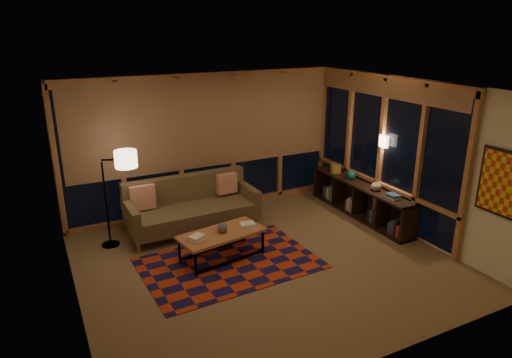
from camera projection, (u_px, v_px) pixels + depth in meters
name	position (u px, v px, depth m)	size (l,w,h in m)	color
floor	(266.00, 262.00, 7.14)	(5.50, 5.00, 0.01)	olive
ceiling	(267.00, 88.00, 6.28)	(5.50, 5.00, 0.01)	white
walls	(266.00, 180.00, 6.71)	(5.51, 5.01, 2.70)	beige
window_wall_back	(207.00, 144.00, 8.76)	(5.30, 0.16, 2.60)	#B56B43
window_wall_right	(380.00, 150.00, 8.36)	(0.16, 3.70, 2.60)	#B56B43
wall_art	(503.00, 184.00, 6.27)	(0.06, 0.74, 0.94)	red
wall_sconce	(384.00, 141.00, 8.14)	(0.12, 0.18, 0.22)	#FFE8C6
sofa	(193.00, 206.00, 8.10)	(2.28, 0.92, 0.94)	brown
pillow_left	(143.00, 199.00, 7.86)	(0.43, 0.14, 0.43)	#C63D21
pillow_right	(227.00, 186.00, 8.55)	(0.38, 0.13, 0.38)	#C63D21
area_rug	(230.00, 263.00, 7.09)	(2.64, 1.76, 0.01)	#B42F10
coffee_table	(222.00, 245.00, 7.19)	(1.34, 0.61, 0.45)	#B56B43
book_stack_a	(196.00, 237.00, 6.87)	(0.27, 0.21, 0.08)	silver
book_stack_b	(247.00, 224.00, 7.36)	(0.24, 0.19, 0.05)	silver
ceramic_pot	(222.00, 227.00, 7.11)	(0.16, 0.16, 0.16)	black
floor_lamp	(106.00, 200.00, 7.43)	(0.55, 0.36, 1.64)	black
bookshelf	(360.00, 200.00, 8.77)	(0.40, 2.62, 0.65)	black
basket	(336.00, 169.00, 9.31)	(0.22, 0.22, 0.16)	olive
teal_bowl	(351.00, 175.00, 8.92)	(0.17, 0.17, 0.17)	#125F56
vase	(376.00, 185.00, 8.30)	(0.20, 0.20, 0.20)	tan
shelf_book_stack	(393.00, 196.00, 7.95)	(0.18, 0.25, 0.07)	silver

